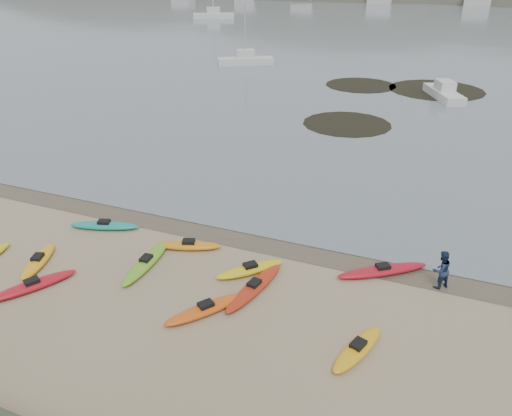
% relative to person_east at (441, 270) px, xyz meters
% --- Properties ---
extents(ground, '(600.00, 600.00, 0.00)m').
position_rel_person_east_xyz_m(ground, '(-8.40, 1.05, -0.83)').
color(ground, tan).
rests_on(ground, ground).
extents(wet_sand, '(60.00, 60.00, 0.00)m').
position_rel_person_east_xyz_m(wet_sand, '(-8.40, 0.75, -0.83)').
color(wet_sand, brown).
rests_on(wet_sand, ground).
extents(kayaks, '(22.89, 10.21, 0.34)m').
position_rel_person_east_xyz_m(kayaks, '(-9.11, -3.03, -0.66)').
color(kayaks, red).
rests_on(kayaks, ground).
extents(person_east, '(1.02, 1.01, 1.66)m').
position_rel_person_east_xyz_m(person_east, '(0.00, 0.00, 0.00)').
color(person_east, navy).
rests_on(person_east, ground).
extents(kelp_mats, '(15.91, 23.25, 0.04)m').
position_rel_person_east_xyz_m(kelp_mats, '(-6.33, 31.45, -0.80)').
color(kelp_mats, black).
rests_on(kelp_mats, water).
extents(moored_boats, '(110.02, 89.19, 1.27)m').
position_rel_person_east_xyz_m(moored_boats, '(-7.33, 75.83, -0.28)').
color(moored_boats, silver).
rests_on(moored_boats, ground).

